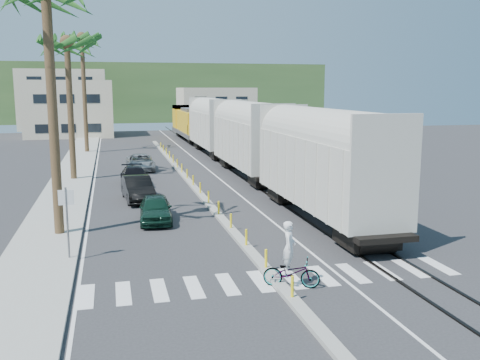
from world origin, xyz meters
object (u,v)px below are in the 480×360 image
object	(u,v)px
street_sign	(67,213)
car_second	(138,189)
car_lead	(156,209)
cyclist	(291,267)

from	to	relation	value
street_sign	car_second	world-z (taller)	street_sign
street_sign	car_lead	bearing A→B (deg)	55.52
street_sign	cyclist	xyz separation A→B (m)	(7.67, -4.78, -1.24)
street_sign	cyclist	distance (m)	9.12
car_lead	cyclist	world-z (taller)	cyclist
car_second	cyclist	world-z (taller)	cyclist
car_lead	cyclist	xyz separation A→B (m)	(3.76, -10.48, 0.05)
car_lead	car_second	xyz separation A→B (m)	(-0.62, 5.59, 0.07)
car_second	cyclist	distance (m)	16.65
car_second	street_sign	bearing A→B (deg)	-111.17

